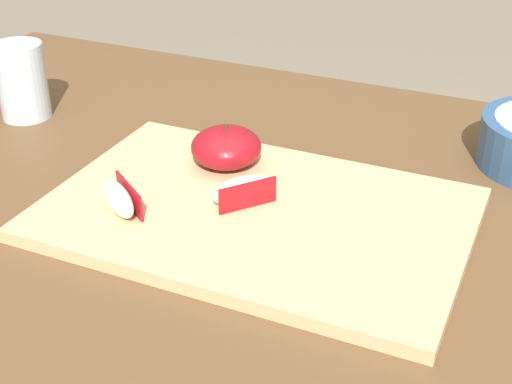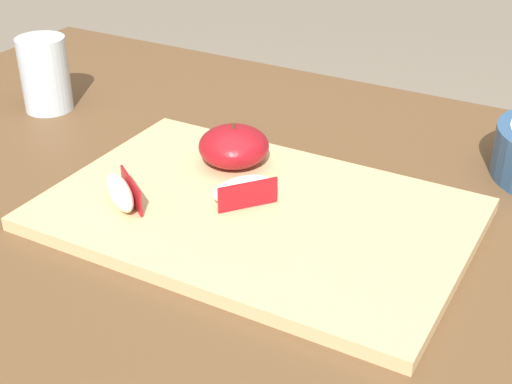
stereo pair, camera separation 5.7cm
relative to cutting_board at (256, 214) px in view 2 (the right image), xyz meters
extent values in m
cube|color=brown|center=(-0.04, 0.01, -0.02)|extent=(1.23, 0.85, 0.03)
cube|color=brown|center=(-0.59, 0.38, -0.40)|extent=(0.06, 0.06, 0.73)
cube|color=tan|center=(0.00, 0.00, 0.00)|extent=(0.45, 0.29, 0.02)
ellipsoid|color=maroon|center=(-0.07, 0.08, 0.03)|extent=(0.08, 0.08, 0.05)
cylinder|color=#4C3319|center=(-0.07, 0.08, 0.06)|extent=(0.00, 0.00, 0.01)
ellipsoid|color=#F4EACC|center=(-0.13, -0.07, 0.02)|extent=(0.07, 0.06, 0.03)
cube|color=maroon|center=(-0.12, -0.05, 0.02)|extent=(0.06, 0.04, 0.03)
ellipsoid|color=#F4EACC|center=(-0.02, 0.01, 0.02)|extent=(0.06, 0.07, 0.03)
cube|color=maroon|center=(-0.01, 0.00, 0.02)|extent=(0.04, 0.05, 0.03)
cylinder|color=silver|center=(-0.41, 0.12, 0.04)|extent=(0.07, 0.07, 0.10)
camera|label=1|loc=(0.27, -0.61, 0.41)|focal=51.30mm
camera|label=2|loc=(0.32, -0.59, 0.41)|focal=51.30mm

